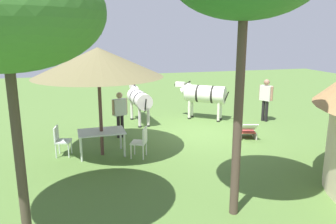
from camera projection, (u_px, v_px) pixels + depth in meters
ground_plane at (197, 134)px, 12.04m from camera, size 36.00×36.00×0.00m
shade_umbrella at (98, 62)px, 9.42m from camera, size 3.68×3.68×3.17m
patio_dining_table at (102, 134)px, 9.91m from camera, size 1.37×0.89×0.74m
patio_chair_near_lawn at (60, 139)px, 9.86m from camera, size 0.50×0.51×0.90m
patio_chair_west_end at (141, 140)px, 9.74m from camera, size 0.57×0.58×0.90m
guest_beside_umbrella at (120, 111)px, 11.50m from camera, size 0.55×0.33×1.59m
standing_watcher at (266, 96)px, 13.61m from camera, size 0.41×0.55×1.73m
striped_lounge_chair at (247, 131)px, 11.56m from camera, size 0.73×0.92×0.62m
zebra_nearest_camera at (139, 99)px, 13.39m from camera, size 0.76×2.34×1.52m
zebra_by_umbrella at (204, 94)px, 13.92m from camera, size 1.98×1.63×1.60m
acacia_tree_right_background at (3, 12)px, 5.06m from camera, size 3.08×3.08×4.81m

